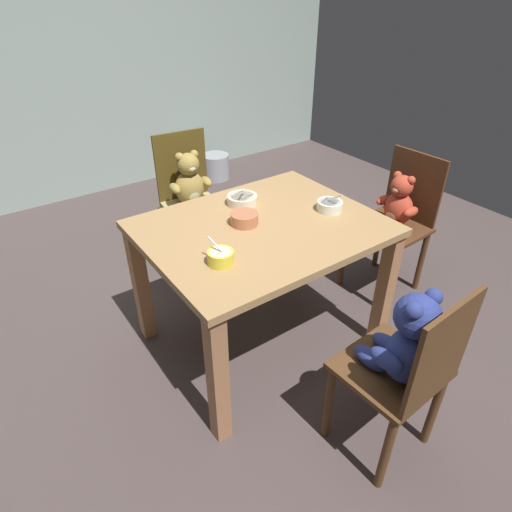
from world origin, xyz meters
TOP-DOWN VIEW (x-y plane):
  - ground_plane at (0.00, 0.00)m, footprint 5.20×5.20m
  - wall_rear at (0.00, 2.56)m, footprint 5.20×0.08m
  - dining_table at (0.00, 0.00)m, footprint 1.12×0.90m
  - teddy_chair_near_front at (0.04, -0.86)m, footprint 0.40×0.38m
  - teddy_chair_near_right at (0.98, -0.05)m, footprint 0.43×0.42m
  - teddy_chair_far_center at (0.06, 0.86)m, footprint 0.41×0.43m
  - porridge_bowl_white_near_right at (0.37, -0.07)m, footprint 0.13×0.14m
  - porridge_bowl_cream_far_center at (0.05, 0.25)m, footprint 0.16×0.16m
  - porridge_bowl_terracotta_center at (-0.06, 0.06)m, footprint 0.14×0.14m
  - porridge_bowl_yellow_near_left at (-0.33, -0.17)m, footprint 0.11×0.12m
  - metal_pail at (0.99, 2.15)m, footprint 0.27×0.27m

SIDE VIEW (x-z plane):
  - ground_plane at x=0.00m, z-range -0.04..0.00m
  - metal_pail at x=0.99m, z-range 0.00..0.25m
  - teddy_chair_near_right at x=0.98m, z-range 0.09..0.96m
  - teddy_chair_far_center at x=0.06m, z-range 0.08..1.01m
  - teddy_chair_near_front at x=0.04m, z-range 0.13..1.00m
  - dining_table at x=0.00m, z-range 0.25..0.98m
  - porridge_bowl_cream_far_center at x=0.05m, z-range 0.70..0.82m
  - porridge_bowl_white_near_right at x=0.37m, z-range 0.70..0.82m
  - porridge_bowl_terracotta_center at x=-0.06m, z-range 0.74..0.79m
  - porridge_bowl_yellow_near_left at x=-0.33m, z-range 0.71..0.82m
  - wall_rear at x=0.00m, z-range 0.00..2.61m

